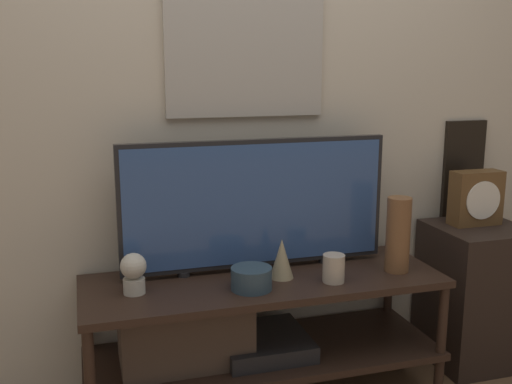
{
  "coord_description": "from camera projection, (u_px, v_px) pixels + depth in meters",
  "views": [
    {
      "loc": [
        -0.69,
        -1.9,
        1.4
      ],
      "look_at": [
        -0.03,
        0.29,
        0.9
      ],
      "focal_mm": 42.0,
      "sensor_mm": 36.0,
      "label": 1
    }
  ],
  "objects": [
    {
      "name": "wall_back",
      "position": [
        244.0,
        72.0,
        2.54
      ],
      "size": [
        6.4,
        0.08,
        2.7
      ],
      "color": "beige",
      "rests_on": "ground_plane"
    },
    {
      "name": "media_console",
      "position": [
        235.0,
        327.0,
        2.44
      ],
      "size": [
        1.46,
        0.51,
        0.54
      ],
      "color": "black",
      "rests_on": "ground_plane"
    },
    {
      "name": "television",
      "position": [
        257.0,
        204.0,
        2.47
      ],
      "size": [
        1.13,
        0.05,
        0.55
      ],
      "color": "black",
      "rests_on": "media_console"
    },
    {
      "name": "vase_wide_bowl",
      "position": [
        251.0,
        278.0,
        2.3
      ],
      "size": [
        0.16,
        0.16,
        0.09
      ],
      "color": "#2D4251",
      "rests_on": "media_console"
    },
    {
      "name": "vase_tall_ceramic",
      "position": [
        398.0,
        235.0,
        2.48
      ],
      "size": [
        0.1,
        0.1,
        0.32
      ],
      "color": "brown",
      "rests_on": "media_console"
    },
    {
      "name": "vase_slim_bronze",
      "position": [
        282.0,
        259.0,
        2.42
      ],
      "size": [
        0.1,
        0.1,
        0.16
      ],
      "color": "tan",
      "rests_on": "media_console"
    },
    {
      "name": "candle_jar",
      "position": [
        334.0,
        268.0,
        2.38
      ],
      "size": [
        0.09,
        0.09,
        0.11
      ],
      "color": "#C1B29E",
      "rests_on": "media_console"
    },
    {
      "name": "decorative_bust",
      "position": [
        134.0,
        272.0,
        2.25
      ],
      "size": [
        0.1,
        0.1,
        0.16
      ],
      "color": "beige",
      "rests_on": "media_console"
    },
    {
      "name": "side_table",
      "position": [
        475.0,
        294.0,
        2.82
      ],
      "size": [
        0.41,
        0.41,
        0.66
      ],
      "color": "black",
      "rests_on": "ground_plane"
    },
    {
      "name": "mantel_clock",
      "position": [
        476.0,
        198.0,
        2.76
      ],
      "size": [
        0.23,
        0.11,
        0.25
      ],
      "color": "brown",
      "rests_on": "side_table"
    }
  ]
}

